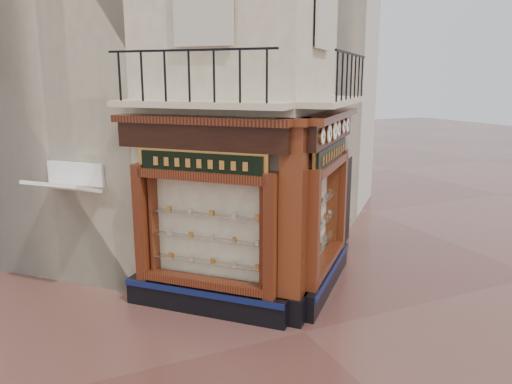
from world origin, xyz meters
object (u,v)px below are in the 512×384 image
clock_a (322,137)px  clock_f (347,125)px  clock_e (343,127)px  signboard_right (331,154)px  clock_b (328,133)px  clock_c (334,131)px  signboard_left (201,163)px  awning (71,294)px  clock_d (338,129)px  corner_pilaster (293,226)px

clock_a → clock_f: clock_f is taller
clock_e → signboard_right: size_ratio=0.15×
clock_b → clock_c: bearing=-0.0°
signboard_left → clock_e: bearing=-128.4°
clock_c → signboard_left: clock_c is taller
clock_f → clock_b: bearing=-180.0°
awning → clock_a: bearing=-171.0°
clock_b → clock_c: 0.54m
clock_e → clock_f: bearing=0.0°
signboard_right → awning: bearing=113.2°
clock_c → clock_d: bearing=-0.0°
clock_c → clock_e: (0.69, 0.69, 0.00)m
clock_c → clock_d: clock_c is taller
clock_a → clock_b: (0.40, 0.40, 0.00)m
awning → signboard_left: size_ratio=0.73×
clock_e → clock_d: bearing=180.0°
awning → clock_f: bearing=-147.7°
clock_d → clock_b: bearing=180.0°
clock_b → signboard_right: 0.99m
clock_b → clock_d: (0.67, 0.67, -0.00)m
clock_d → signboard_left: size_ratio=0.17×
clock_f → signboard_left: clock_f is taller
signboard_right → clock_a: bearing=-175.5°
clock_d → corner_pilaster: bearing=167.1°
signboard_right → clock_c: bearing=-159.5°
clock_c → clock_e: clock_c is taller
clock_f → signboard_right: clock_f is taller
clock_e → awning: size_ratio=0.22×
clock_e → signboard_left: clock_e is taller
clock_c → signboard_right: (0.13, 0.29, -0.52)m
clock_d → signboard_right: size_ratio=0.16×
clock_e → awning: clock_e is taller
clock_e → clock_c: bearing=180.0°
clock_b → clock_d: 0.94m
clock_c → awning: (-5.17, 2.41, -3.62)m
clock_e → clock_b: bearing=180.0°
corner_pilaster → clock_e: corner_pilaster is taller
clock_f → signboard_right: size_ratio=0.18×
clock_b → signboard_right: bearing=7.5°
clock_b → clock_f: 1.98m
clock_d → awning: clock_d is taller
clock_e → signboard_right: bearing=170.7°
clock_a → clock_c: bearing=0.0°
clock_b → signboard_right: (0.51, 0.67, -0.52)m
clock_e → signboard_right: clock_e is taller
clock_d → clock_f: bearing=0.0°
awning → signboard_left: bearing=-176.7°
clock_f → awning: size_ratio=0.26×
clock_d → signboard_right: 0.54m
clock_e → clock_f: 0.47m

